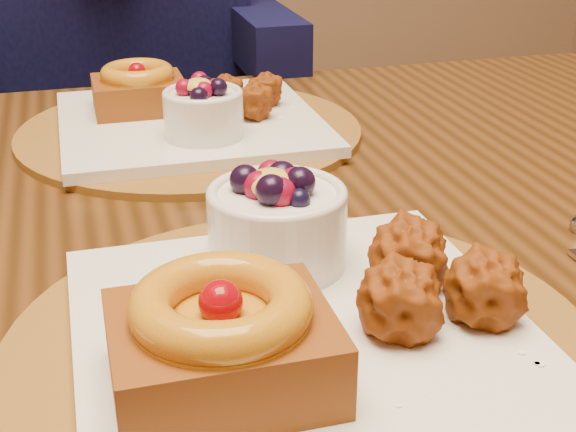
% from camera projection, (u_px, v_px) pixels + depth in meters
% --- Properties ---
extents(dining_table, '(1.60, 0.90, 0.76)m').
position_uv_depth(dining_table, '(234.00, 289.00, 0.73)').
color(dining_table, '#321C09').
rests_on(dining_table, ground).
extents(place_setting_near, '(0.38, 0.38, 0.09)m').
position_uv_depth(place_setting_near, '(294.00, 307.00, 0.50)').
color(place_setting_near, '#603512').
rests_on(place_setting_near, dining_table).
extents(place_setting_far, '(0.38, 0.38, 0.08)m').
position_uv_depth(place_setting_far, '(188.00, 117.00, 0.88)').
color(place_setting_far, '#603512').
rests_on(place_setting_far, dining_table).
extents(chair_far, '(0.47, 0.47, 0.87)m').
position_uv_depth(chair_far, '(122.00, 195.00, 1.43)').
color(chair_far, black).
rests_on(chair_far, ground).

